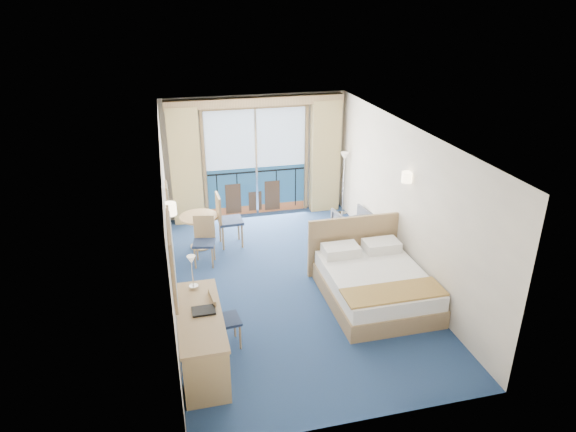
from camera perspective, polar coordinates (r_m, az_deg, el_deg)
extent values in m
plane|color=navy|center=(9.06, 0.40, -7.45)|extent=(6.50, 6.50, 0.00)
cube|color=white|center=(11.44, -3.60, 6.68)|extent=(4.00, 0.02, 2.70)
cube|color=white|center=(5.73, 8.62, -12.15)|extent=(4.00, 0.02, 2.70)
cube|color=white|center=(8.22, -13.28, -0.91)|extent=(0.02, 6.50, 2.70)
cube|color=white|center=(9.11, 12.78, 1.60)|extent=(0.02, 6.50, 2.70)
cube|color=white|center=(8.01, 0.46, 9.40)|extent=(4.00, 6.50, 0.02)
cube|color=navy|center=(11.66, -3.47, 2.91)|extent=(2.20, 0.02, 1.08)
cube|color=#B1C9E9|center=(11.29, -3.62, 8.61)|extent=(2.20, 0.02, 1.32)
cube|color=brown|center=(11.83, -3.41, 0.82)|extent=(2.20, 0.02, 0.20)
cube|color=black|center=(11.51, -3.52, 4.95)|extent=(2.20, 0.02, 0.04)
cube|color=tan|center=(11.12, -3.70, 12.09)|extent=(2.36, 0.03, 0.12)
cube|color=tan|center=(11.31, -9.30, 5.40)|extent=(0.06, 0.03, 2.40)
cube|color=tan|center=(11.69, 2.05, 6.31)|extent=(0.06, 0.03, 2.40)
cube|color=silver|center=(11.44, -3.53, 5.89)|extent=(0.05, 0.02, 2.40)
cube|color=#3D291B|center=(11.77, -1.76, 2.31)|extent=(0.35, 0.02, 0.70)
cube|color=#3D291B|center=(11.63, -6.10, 1.91)|extent=(0.35, 0.02, 0.70)
cube|color=#3D291B|center=(11.74, -3.67, 1.68)|extent=(0.30, 0.02, 0.45)
cube|color=black|center=(11.55, -7.86, 2.45)|extent=(0.02, 0.01, 0.90)
cube|color=black|center=(11.59, -5.65, 2.66)|extent=(0.03, 0.01, 0.90)
cube|color=black|center=(11.66, -3.46, 2.85)|extent=(0.03, 0.01, 0.90)
cube|color=black|center=(11.74, -1.30, 3.04)|extent=(0.03, 0.01, 0.90)
cube|color=black|center=(11.84, 0.83, 3.23)|extent=(0.02, 0.01, 0.90)
cube|color=tan|center=(11.13, -11.31, 5.36)|extent=(0.65, 0.22, 2.55)
cube|color=tan|center=(11.65, 4.15, 6.59)|extent=(0.65, 0.22, 2.55)
cube|color=tan|center=(10.99, -3.61, 12.59)|extent=(3.80, 0.25, 0.18)
cube|color=tan|center=(6.78, -12.79, -4.46)|extent=(0.04, 1.25, 0.95)
cube|color=#B2BDC5|center=(6.78, -12.60, -4.44)|extent=(0.01, 1.12, 0.82)
cube|color=tan|center=(8.54, -13.28, 1.86)|extent=(0.03, 0.42, 0.52)
cube|color=gray|center=(8.54, -13.15, 1.87)|extent=(0.01, 0.34, 0.44)
cylinder|color=beige|center=(7.48, -12.97, 0.78)|extent=(0.18, 0.18, 0.18)
cylinder|color=beige|center=(8.78, 13.08, 4.22)|extent=(0.18, 0.18, 0.18)
cube|color=tan|center=(8.62, 9.67, -8.46)|extent=(1.57, 1.96, 0.29)
cube|color=white|center=(8.48, 9.80, -6.91)|extent=(1.51, 1.90, 0.25)
cube|color=tan|center=(7.92, 11.67, -8.30)|extent=(1.55, 0.54, 0.03)
cube|color=white|center=(8.82, 5.88, -3.82)|extent=(0.61, 0.39, 0.18)
cube|color=white|center=(9.08, 10.33, -3.26)|extent=(0.61, 0.39, 0.18)
cube|color=tan|center=(9.25, 7.38, -3.14)|extent=(1.72, 0.06, 1.08)
cube|color=tan|center=(9.86, 9.86, -3.42)|extent=(0.39, 0.37, 0.51)
cube|color=silver|center=(9.75, 10.12, -1.83)|extent=(0.19, 0.15, 0.08)
imported|color=#4C515D|center=(10.59, 7.11, -0.91)|extent=(0.75, 0.77, 0.62)
cylinder|color=silver|center=(11.85, 6.02, 0.31)|extent=(0.20, 0.20, 0.03)
cylinder|color=silver|center=(11.60, 6.16, 3.38)|extent=(0.02, 0.02, 1.38)
cone|color=#F4E6CF|center=(11.38, 6.31, 6.63)|extent=(0.18, 0.18, 0.17)
cube|color=tan|center=(6.96, -9.81, -10.80)|extent=(0.59, 1.72, 0.04)
cube|color=tan|center=(6.73, -9.13, -16.42)|extent=(0.56, 0.51, 0.76)
cylinder|color=tan|center=(7.36, -11.82, -12.67)|extent=(0.05, 0.05, 0.76)
cylinder|color=tan|center=(7.38, -7.65, -12.24)|extent=(0.05, 0.05, 0.76)
cylinder|color=tan|center=(7.85, -12.04, -10.16)|extent=(0.05, 0.05, 0.76)
cylinder|color=tan|center=(7.86, -8.17, -9.77)|extent=(0.05, 0.05, 0.76)
cube|color=#1F2B49|center=(7.44, -6.87, -11.42)|extent=(0.41, 0.41, 0.04)
cube|color=tan|center=(7.29, -8.35, -10.16)|extent=(0.08, 0.38, 0.45)
cylinder|color=tan|center=(7.48, -5.33, -13.24)|extent=(0.03, 0.03, 0.40)
cylinder|color=tan|center=(7.72, -5.93, -11.94)|extent=(0.03, 0.03, 0.40)
cylinder|color=tan|center=(7.43, -7.68, -13.66)|extent=(0.03, 0.03, 0.40)
cylinder|color=tan|center=(7.67, -8.19, -12.34)|extent=(0.03, 0.03, 0.40)
cube|color=black|center=(6.97, -9.36, -10.34)|extent=(0.31, 0.23, 0.03)
cylinder|color=silver|center=(7.48, -10.45, -7.68)|extent=(0.13, 0.13, 0.02)
cylinder|color=silver|center=(7.38, -10.57, -6.29)|extent=(0.02, 0.02, 0.44)
cone|color=#F4E6CF|center=(7.27, -10.70, -4.78)|extent=(0.12, 0.12, 0.11)
cylinder|color=tan|center=(10.15, -9.87, -0.08)|extent=(0.75, 0.75, 0.04)
cylinder|color=tan|center=(10.29, -9.75, -1.75)|extent=(0.07, 0.07, 0.65)
cylinder|color=tan|center=(10.43, -9.63, -3.30)|extent=(0.41, 0.41, 0.03)
cube|color=#1F2B49|center=(10.21, -6.42, -0.53)|extent=(0.48, 0.48, 0.06)
cube|color=tan|center=(10.07, -7.74, 0.83)|extent=(0.06, 0.47, 0.56)
cylinder|color=tan|center=(10.18, -5.11, -2.23)|extent=(0.04, 0.04, 0.50)
cylinder|color=tan|center=(10.52, -5.51, -1.37)|extent=(0.04, 0.04, 0.50)
cylinder|color=tan|center=(10.13, -7.22, -2.48)|extent=(0.04, 0.04, 0.50)
cylinder|color=tan|center=(10.47, -7.55, -1.60)|extent=(0.04, 0.04, 0.50)
cube|color=#1F2B49|center=(9.58, -9.33, -2.98)|extent=(0.46, 0.46, 0.05)
cube|color=tan|center=(9.64, -9.30, -1.19)|extent=(0.39, 0.12, 0.47)
cylinder|color=tan|center=(9.56, -10.29, -4.64)|extent=(0.03, 0.03, 0.42)
cylinder|color=tan|center=(9.52, -8.40, -4.63)|extent=(0.03, 0.03, 0.42)
cylinder|color=tan|center=(9.84, -10.05, -3.76)|extent=(0.03, 0.03, 0.42)
cylinder|color=tan|center=(9.80, -8.21, -3.75)|extent=(0.03, 0.03, 0.42)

